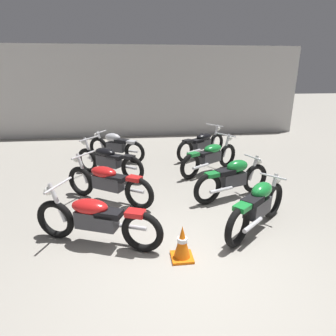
# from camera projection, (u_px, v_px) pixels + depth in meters

# --- Properties ---
(ground_plane) EXTENTS (60.00, 60.00, 0.00)m
(ground_plane) POSITION_uv_depth(u_px,v_px,m) (193.00, 267.00, 4.07)
(ground_plane) COLOR gray
(back_wall) EXTENTS (12.65, 0.24, 3.60)m
(back_wall) POSITION_uv_depth(u_px,v_px,m) (149.00, 92.00, 11.87)
(back_wall) COLOR #BCBAB7
(back_wall) RESTS_ON ground
(motorcycle_left_row_0) EXTENTS (2.05, 1.01, 0.97)m
(motorcycle_left_row_0) POSITION_uv_depth(u_px,v_px,m) (96.00, 219.00, 4.49)
(motorcycle_left_row_0) COLOR black
(motorcycle_left_row_0) RESTS_ON ground
(motorcycle_left_row_1) EXTENTS (1.87, 1.29, 0.97)m
(motorcycle_left_row_1) POSITION_uv_depth(u_px,v_px,m) (108.00, 182.00, 5.98)
(motorcycle_left_row_1) COLOR black
(motorcycle_left_row_1) RESTS_ON ground
(motorcycle_left_row_2) EXTENTS (1.81, 1.38, 0.97)m
(motorcycle_left_row_2) POSITION_uv_depth(u_px,v_px,m) (108.00, 160.00, 7.42)
(motorcycle_left_row_2) COLOR black
(motorcycle_left_row_2) RESTS_ON ground
(motorcycle_left_row_3) EXTENTS (1.74, 1.11, 0.88)m
(motorcycle_left_row_3) POSITION_uv_depth(u_px,v_px,m) (116.00, 146.00, 8.78)
(motorcycle_left_row_3) COLOR black
(motorcycle_left_row_3) RESTS_ON ground
(motorcycle_right_row_0) EXTENTS (1.58, 1.35, 0.88)m
(motorcycle_right_row_0) POSITION_uv_depth(u_px,v_px,m) (258.00, 206.00, 4.90)
(motorcycle_right_row_0) COLOR black
(motorcycle_right_row_0) RESTS_ON ground
(motorcycle_right_row_1) EXTENTS (1.88, 0.81, 0.88)m
(motorcycle_right_row_1) POSITION_uv_depth(u_px,v_px,m) (233.00, 178.00, 6.16)
(motorcycle_right_row_1) COLOR black
(motorcycle_right_row_1) RESTS_ON ground
(motorcycle_right_row_2) EXTENTS (1.86, 1.30, 0.97)m
(motorcycle_right_row_2) POSITION_uv_depth(u_px,v_px,m) (210.00, 156.00, 7.74)
(motorcycle_right_row_2) COLOR black
(motorcycle_right_row_2) RESTS_ON ground
(motorcycle_right_row_3) EXTENTS (1.83, 1.36, 0.97)m
(motorcycle_right_row_3) POSITION_uv_depth(u_px,v_px,m) (202.00, 143.00, 9.12)
(motorcycle_right_row_3) COLOR black
(motorcycle_right_row_3) RESTS_ON ground
(traffic_cone) EXTENTS (0.32, 0.32, 0.54)m
(traffic_cone) POSITION_uv_depth(u_px,v_px,m) (182.00, 243.00, 4.19)
(traffic_cone) COLOR orange
(traffic_cone) RESTS_ON ground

